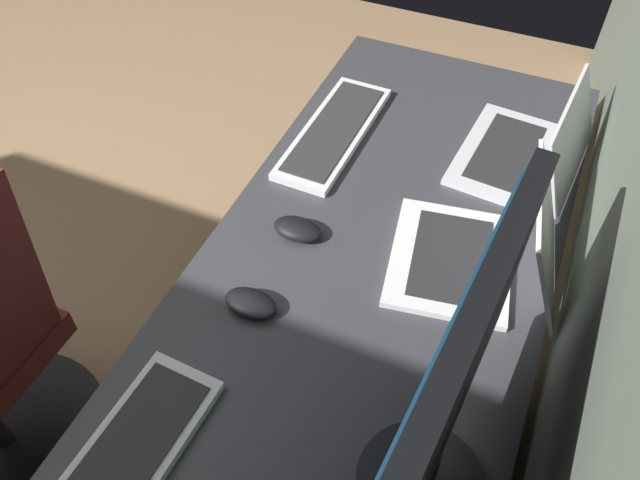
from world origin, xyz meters
name	(u,v)px	position (x,y,z in m)	size (l,w,h in m)	color
desk	(344,346)	(0.06, 1.65, 0.66)	(1.91, 0.69, 0.73)	#38383D
drawer_pedestal	(339,451)	(0.13, 1.68, 0.35)	(0.40, 0.51, 0.69)	#38383D
monitor_primary	(444,404)	(0.28, 1.86, 1.00)	(0.55, 0.20, 0.47)	black
laptop_leftmost	(487,251)	(-0.18, 1.85, 0.78)	(0.34, 0.36, 0.23)	white
laptop_left	(531,148)	(-0.53, 1.87, 0.78)	(0.34, 0.29, 0.19)	silver
keyboard_main	(334,132)	(-0.45, 1.42, 0.74)	(0.42, 0.15, 0.02)	silver
keyboard_spare	(114,476)	(0.46, 1.43, 0.74)	(0.43, 0.16, 0.02)	silver
mouse_main	(297,229)	(-0.11, 1.47, 0.75)	(0.06, 0.10, 0.03)	black
mouse_spare	(251,303)	(0.09, 1.47, 0.75)	(0.06, 0.10, 0.03)	black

